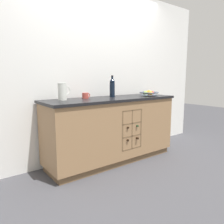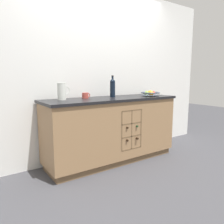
{
  "view_description": "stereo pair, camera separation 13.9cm",
  "coord_description": "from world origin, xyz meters",
  "px_view_note": "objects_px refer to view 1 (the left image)",
  "views": [
    {
      "loc": [
        -1.85,
        -2.45,
        1.22
      ],
      "look_at": [
        0.0,
        0.0,
        0.72
      ],
      "focal_mm": 35.0,
      "sensor_mm": 36.0,
      "label": 1
    },
    {
      "loc": [
        -1.74,
        -2.53,
        1.22
      ],
      "look_at": [
        0.0,
        0.0,
        0.72
      ],
      "focal_mm": 35.0,
      "sensor_mm": 36.0,
      "label": 2
    }
  ],
  "objects_px": {
    "fruit_bowl": "(149,93)",
    "standing_wine_bottle": "(112,87)",
    "white_pitcher": "(62,91)",
    "ceramic_mug": "(85,96)"
  },
  "relations": [
    {
      "from": "white_pitcher",
      "to": "standing_wine_bottle",
      "type": "xyz_separation_m",
      "value": [
        0.76,
        -0.03,
        0.03
      ]
    },
    {
      "from": "ceramic_mug",
      "to": "standing_wine_bottle",
      "type": "bearing_deg",
      "value": -9.11
    },
    {
      "from": "fruit_bowl",
      "to": "white_pitcher",
      "type": "relative_size",
      "value": 1.37
    },
    {
      "from": "fruit_bowl",
      "to": "standing_wine_bottle",
      "type": "relative_size",
      "value": 0.95
    },
    {
      "from": "standing_wine_bottle",
      "to": "ceramic_mug",
      "type": "bearing_deg",
      "value": 170.89
    },
    {
      "from": "fruit_bowl",
      "to": "ceramic_mug",
      "type": "relative_size",
      "value": 2.46
    },
    {
      "from": "fruit_bowl",
      "to": "ceramic_mug",
      "type": "xyz_separation_m",
      "value": [
        -1.01,
        0.23,
        -0.0
      ]
    },
    {
      "from": "white_pitcher",
      "to": "ceramic_mug",
      "type": "relative_size",
      "value": 1.8
    },
    {
      "from": "white_pitcher",
      "to": "standing_wine_bottle",
      "type": "relative_size",
      "value": 0.7
    },
    {
      "from": "fruit_bowl",
      "to": "standing_wine_bottle",
      "type": "bearing_deg",
      "value": 164.68
    }
  ]
}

